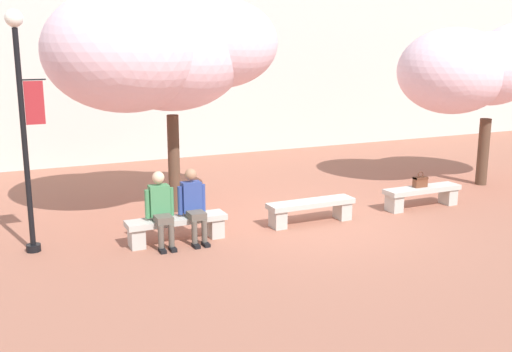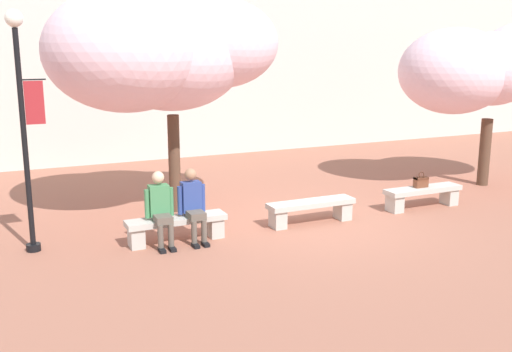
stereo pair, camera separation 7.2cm
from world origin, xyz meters
TOP-DOWN VIEW (x-y plane):
  - ground_plane at (0.00, 0.00)m, footprint 100.00×100.00m
  - building_facade at (0.00, 9.52)m, footprint 28.00×4.00m
  - stone_bench_west_end at (-2.70, 0.00)m, footprint 1.78×0.43m
  - stone_bench_near_west at (0.00, 0.00)m, footprint 1.78×0.43m
  - stone_bench_center at (2.70, 0.00)m, footprint 1.78×0.43m
  - person_seated_left at (-2.99, -0.05)m, footprint 0.51×0.68m
  - person_seated_right at (-2.41, -0.05)m, footprint 0.51×0.68m
  - handbag at (2.65, 0.02)m, footprint 0.30×0.15m
  - cherry_tree_main at (-2.41, 1.80)m, footprint 4.59×3.31m
  - cherry_tree_secondary at (5.35, 1.16)m, footprint 4.37×2.71m
  - lamp_post_with_banner at (-5.04, 0.53)m, footprint 0.54×0.28m

SIDE VIEW (x-z plane):
  - ground_plane at x=0.00m, z-range 0.00..0.00m
  - stone_bench_west_end at x=-2.70m, z-range 0.08..0.53m
  - stone_bench_near_west at x=0.00m, z-range 0.08..0.53m
  - stone_bench_center at x=2.70m, z-range 0.08..0.53m
  - handbag at x=2.65m, z-range 0.41..0.75m
  - person_seated_left at x=-2.99m, z-range 0.05..1.34m
  - person_seated_right at x=-2.41m, z-range 0.05..1.34m
  - lamp_post_with_banner at x=-5.04m, z-range 0.40..4.35m
  - cherry_tree_secondary at x=5.35m, z-range 0.89..4.82m
  - cherry_tree_main at x=-2.41m, z-range 1.05..5.49m
  - building_facade at x=0.00m, z-range 0.00..7.42m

